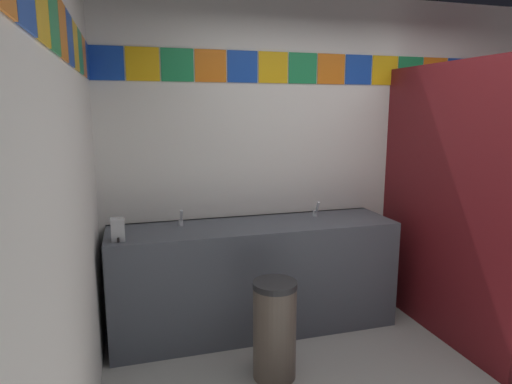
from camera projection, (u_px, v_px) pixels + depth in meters
name	position (u px, v px, depth m)	size (l,w,h in m)	color
wall_back	(326.00, 156.00, 3.90)	(3.85, 0.09, 2.69)	white
wall_side	(56.00, 212.00, 1.77)	(0.09, 3.30, 2.69)	white
vanity_counter	(254.00, 275.00, 3.55)	(2.24, 0.59, 0.87)	#4C515B
faucet_left	(181.00, 220.00, 3.39)	(0.04, 0.10, 0.14)	silver
faucet_right	(316.00, 211.00, 3.70)	(0.04, 0.10, 0.14)	silver
soap_dispenser	(118.00, 230.00, 3.01)	(0.09, 0.09, 0.16)	#B7BABF
stall_divider	(485.00, 210.00, 3.16)	(0.92, 1.53, 2.10)	maroon
toilet	(466.00, 272.00, 4.00)	(0.39, 0.49, 0.74)	white
trash_bin	(275.00, 330.00, 2.90)	(0.29, 0.29, 0.67)	brown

